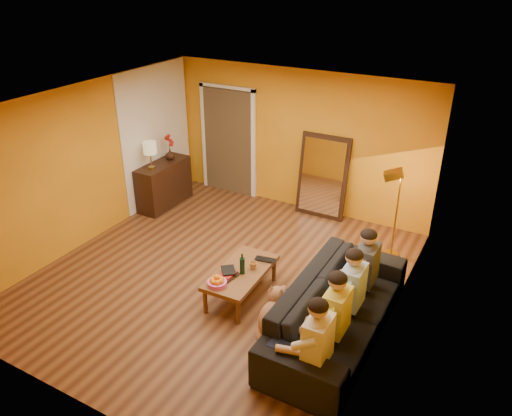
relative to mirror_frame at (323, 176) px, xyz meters
The scene contains 27 objects.
room_shell 2.39m from the mirror_frame, 103.68° to the right, with size 5.00×5.50×2.60m.
white_accent 3.21m from the mirror_frame, 163.83° to the right, with size 0.02×1.90×2.58m, color white.
doorway_recess 2.08m from the mirror_frame, behind, with size 1.06×0.30×2.10m, color #3F2D19.
door_jamb_left 2.64m from the mirror_frame, behind, with size 0.08×0.06×2.20m, color white.
door_jamb_right 1.51m from the mirror_frame, behind, with size 0.08×0.06×2.20m, color white.
door_header 2.46m from the mirror_frame, behind, with size 1.22×0.06×0.08m, color white.
mirror_frame is the anchor object (origin of this frame).
mirror_glass 0.04m from the mirror_frame, 90.00° to the right, with size 0.78×0.02×1.36m, color white.
sideboard 3.01m from the mirror_frame, 158.84° to the right, with size 0.44×1.18×0.85m, color black.
table_lamp 3.13m from the mirror_frame, 153.68° to the right, with size 0.24×0.24×0.51m, color beige, non-canonical shape.
sofa 3.36m from the mirror_frame, 64.29° to the right, with size 1.05×2.68×0.78m, color black.
coffee_table 2.96m from the mirror_frame, 90.13° to the right, with size 0.62×1.22×0.42m, color brown, non-canonical shape.
floor_lamp 1.75m from the mirror_frame, 27.64° to the right, with size 0.30×0.24×1.44m, color #AA8431, non-canonical shape.
dog 3.61m from the mirror_frame, 76.93° to the right, with size 0.39×0.61×0.72m, color #9E6447, non-canonical shape.
person_far_left 4.31m from the mirror_frame, 68.50° to the right, with size 0.70×0.44×1.22m, color silver, non-canonical shape.
person_mid_left 3.81m from the mirror_frame, 65.47° to the right, with size 0.70×0.44×1.22m, color gold, non-canonical shape.
person_mid_right 3.32m from the mirror_frame, 61.51° to the right, with size 0.70×0.44×1.22m, color #99BBED, non-canonical shape.
person_far_right 2.85m from the mirror_frame, 56.22° to the right, with size 0.70×0.44×1.22m, color #36363B, non-canonical shape.
fruit_bowl 3.37m from the mirror_frame, 91.82° to the right, with size 0.26×0.26×0.16m, color #DE4EA4, non-canonical shape.
wine_bottle 2.96m from the mirror_frame, 89.16° to the right, with size 0.07×0.07×0.31m, color black.
tumbler 2.80m from the mirror_frame, 87.67° to the right, with size 0.11×0.11×0.10m, color #B27F3F.
laptop 2.58m from the mirror_frame, 86.12° to the right, with size 0.30×0.19×0.02m, color black.
book_lower 3.13m from the mirror_frame, 93.44° to the right, with size 0.20×0.27×0.03m, color black.
book_mid 3.11m from the mirror_frame, 93.27° to the right, with size 0.17×0.23×0.02m, color #A51812.
book_upper 3.13m from the mirror_frame, 93.43° to the right, with size 0.18×0.24×0.02m, color black.
vase 2.92m from the mirror_frame, 163.43° to the right, with size 0.19×0.19×0.19m, color black.
flowers 2.95m from the mirror_frame, 163.43° to the right, with size 0.17×0.17×0.51m, color #A51812, non-canonical shape.
Camera 1 is at (3.52, -5.22, 4.26)m, focal length 35.00 mm.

